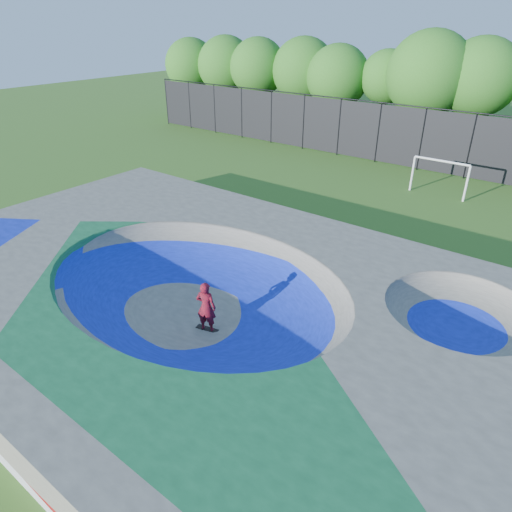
{
  "coord_description": "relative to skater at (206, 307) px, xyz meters",
  "views": [
    {
      "loc": [
        9.47,
        -9.02,
        9.09
      ],
      "look_at": [
        0.27,
        3.0,
        1.1
      ],
      "focal_mm": 32.0,
      "sensor_mm": 36.0,
      "label": 1
    }
  ],
  "objects": [
    {
      "name": "skateboard",
      "position": [
        0.0,
        0.0,
        -0.87
      ],
      "size": [
        0.81,
        0.38,
        0.05
      ],
      "primitive_type": "cube",
      "rotation": [
        0.0,
        0.0,
        0.21
      ],
      "color": "black",
      "rests_on": "ground"
    },
    {
      "name": "treeline",
      "position": [
        -3.74,
        26.49,
        4.07
      ],
      "size": [
        53.4,
        6.89,
        8.43
      ],
      "color": "#4B3625",
      "rests_on": "ground"
    },
    {
      "name": "ground",
      "position": [
        -0.89,
        0.42,
        -0.89
      ],
      "size": [
        120.0,
        120.0,
        0.0
      ],
      "primitive_type": "plane",
      "color": "#335E1A",
      "rests_on": "ground"
    },
    {
      "name": "soccer_goal",
      "position": [
        1.75,
        17.2,
        0.54
      ],
      "size": [
        3.14,
        0.12,
        2.07
      ],
      "color": "white",
      "rests_on": "ground"
    },
    {
      "name": "skater",
      "position": [
        0.0,
        0.0,
        0.0
      ],
      "size": [
        0.76,
        0.62,
        1.79
      ],
      "primitive_type": "imported",
      "rotation": [
        0.0,
        0.0,
        3.49
      ],
      "color": "red",
      "rests_on": "ground"
    },
    {
      "name": "fence",
      "position": [
        -0.89,
        21.42,
        1.2
      ],
      "size": [
        48.09,
        0.09,
        4.04
      ],
      "color": "black",
      "rests_on": "ground"
    },
    {
      "name": "skate_deck",
      "position": [
        -0.89,
        0.42,
        -0.14
      ],
      "size": [
        22.0,
        14.0,
        1.5
      ],
      "primitive_type": "cube",
      "color": "gray",
      "rests_on": "ground"
    }
  ]
}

